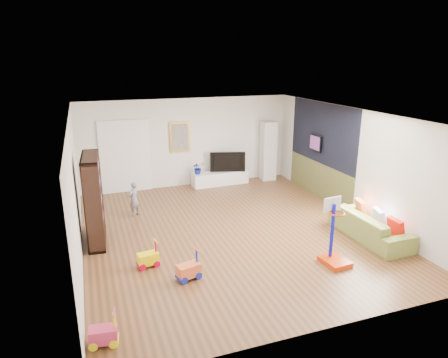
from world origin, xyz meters
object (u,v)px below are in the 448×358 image
object	(u,v)px
sofa	(370,226)
bookshelf	(94,200)
media_console	(220,178)
basketball_hoop	(337,233)

from	to	relation	value
sofa	bookshelf	bearing A→B (deg)	71.29
media_console	bookshelf	bearing A→B (deg)	-145.42
media_console	sofa	xyz separation A→B (m)	(1.85, -4.82, 0.09)
sofa	basketball_hoop	world-z (taller)	basketball_hoop
media_console	basketball_hoop	world-z (taller)	basketball_hoop
media_console	bookshelf	world-z (taller)	bookshelf
sofa	basketball_hoop	bearing A→B (deg)	117.49
bookshelf	sofa	distance (m)	6.05
media_console	sofa	size ratio (longest dim) A/B	0.88
media_console	basketball_hoop	bearing A→B (deg)	-88.07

